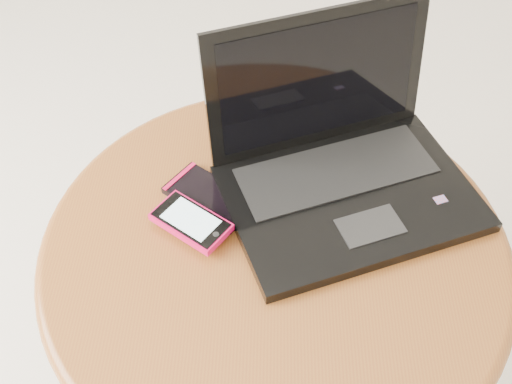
{
  "coord_description": "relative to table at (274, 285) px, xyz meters",
  "views": [
    {
      "loc": [
        -0.13,
        -0.58,
        1.16
      ],
      "look_at": [
        -0.15,
        -0.04,
        0.56
      ],
      "focal_mm": 44.06,
      "sensor_mm": 36.0,
      "label": 1
    }
  ],
  "objects": [
    {
      "name": "laptop",
      "position": [
        0.09,
        0.11,
        0.15
      ],
      "size": [
        0.4,
        0.37,
        0.22
      ],
      "color": "black",
      "rests_on": "table"
    },
    {
      "name": "table",
      "position": [
        0.0,
        0.0,
        0.0
      ],
      "size": [
        0.63,
        0.63,
        0.5
      ],
      "color": "brown",
      "rests_on": "ground"
    },
    {
      "name": "phone_pink",
      "position": [
        -0.11,
        0.01,
        0.12
      ],
      "size": [
        0.12,
        0.1,
        0.01
      ],
      "color": "#CF0A4A",
      "rests_on": "phone_black"
    },
    {
      "name": "phone_black",
      "position": [
        -0.09,
        0.07,
        0.11
      ],
      "size": [
        0.14,
        0.12,
        0.01
      ],
      "color": "black",
      "rests_on": "table"
    }
  ]
}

